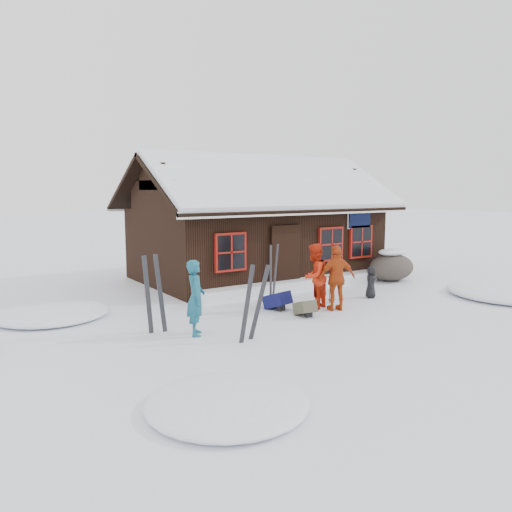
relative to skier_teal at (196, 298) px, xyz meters
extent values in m
plane|color=white|center=(3.69, 0.43, -0.83)|extent=(120.00, 120.00, 0.00)
cube|color=black|center=(5.19, 5.43, 0.42)|extent=(8.00, 5.00, 2.50)
cube|color=black|center=(5.19, 3.95, 2.52)|extent=(8.90, 3.14, 1.88)
cube|color=black|center=(5.19, 6.90, 2.52)|extent=(8.90, 3.14, 1.88)
cube|color=white|center=(5.19, 3.95, 2.66)|extent=(8.72, 3.07, 1.86)
cube|color=white|center=(5.19, 6.90, 2.66)|extent=(8.72, 3.07, 1.86)
cube|color=white|center=(5.19, 5.43, 3.39)|extent=(8.81, 0.22, 0.14)
cube|color=silver|center=(5.19, 2.48, 1.65)|extent=(8.90, 0.10, 0.20)
cube|color=black|center=(4.59, 2.88, 0.17)|extent=(1.00, 0.10, 2.00)
cube|color=black|center=(7.79, 2.85, 1.32)|extent=(1.00, 0.06, 0.60)
cube|color=maroon|center=(2.59, 2.87, 0.52)|extent=(1.04, 0.10, 1.14)
cube|color=black|center=(2.59, 2.83, 0.52)|extent=(0.90, 0.04, 1.00)
cube|color=maroon|center=(6.49, 2.87, 0.52)|extent=(1.04, 0.10, 1.14)
cube|color=black|center=(6.49, 2.83, 0.52)|extent=(0.90, 0.04, 1.00)
cube|color=maroon|center=(7.89, 2.87, 0.52)|extent=(1.04, 0.10, 1.14)
cube|color=black|center=(7.89, 2.83, 0.52)|extent=(0.90, 0.04, 1.00)
cube|color=white|center=(5.19, 2.68, -0.66)|extent=(7.60, 0.60, 0.35)
ellipsoid|color=white|center=(-2.31, 3.43, -0.83)|extent=(2.80, 2.80, 0.34)
ellipsoid|color=white|center=(9.69, -1.57, -0.83)|extent=(3.60, 3.60, 0.43)
ellipsoid|color=white|center=(-1.31, -3.57, -0.83)|extent=(2.40, 2.40, 0.29)
ellipsoid|color=white|center=(11.69, 6.43, -0.83)|extent=(4.00, 4.00, 0.48)
imported|color=#16566A|center=(0.00, 0.00, 0.00)|extent=(0.62, 0.72, 1.66)
imported|color=red|center=(3.72, 0.43, 0.04)|extent=(1.05, 0.95, 1.75)
imported|color=#B43F12|center=(4.10, -0.03, 0.03)|extent=(1.09, 0.72, 1.73)
imported|color=black|center=(6.00, 0.56, -0.36)|extent=(0.54, 0.51, 0.93)
ellipsoid|color=#49413A|center=(8.65, 2.12, -0.36)|extent=(1.72, 1.29, 0.95)
ellipsoid|color=white|center=(8.65, 2.12, 0.06)|extent=(1.08, 0.78, 0.24)
cube|color=black|center=(0.69, -0.98, -0.04)|extent=(0.46, 0.15, 1.66)
cube|color=black|center=(0.97, -1.04, -0.04)|extent=(0.40, 0.28, 1.66)
cube|color=black|center=(-0.84, 0.64, 0.02)|extent=(0.26, 0.12, 1.81)
cube|color=black|center=(-0.54, 0.65, 0.02)|extent=(0.27, 0.10, 1.81)
cube|color=black|center=(3.02, 1.43, -0.02)|extent=(0.20, 0.22, 1.71)
cube|color=black|center=(3.26, 1.57, -0.02)|extent=(0.28, 0.07, 1.71)
cylinder|color=black|center=(4.55, 0.74, -0.25)|extent=(0.09, 0.11, 1.25)
cylinder|color=black|center=(4.69, 0.74, -0.25)|extent=(0.09, 0.11, 1.25)
cube|color=#0F1041|center=(2.86, 0.90, -0.66)|extent=(0.61, 0.73, 0.35)
cube|color=#484633|center=(3.01, -0.06, -0.68)|extent=(0.49, 0.60, 0.30)
camera|label=1|loc=(-4.78, -9.55, 2.33)|focal=35.00mm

